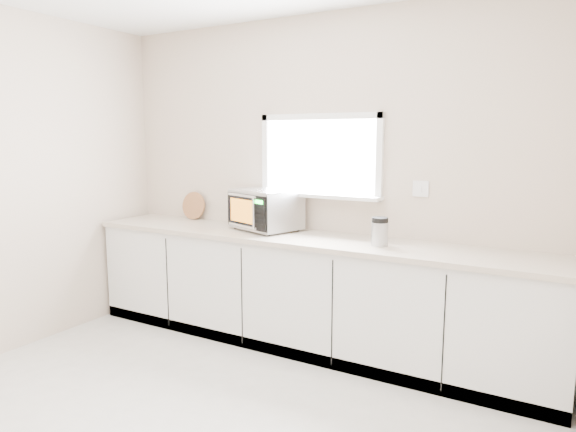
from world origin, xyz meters
The scene contains 7 objects.
back_wall centered at (0.00, 2.00, 1.36)m, with size 4.00×0.17×2.70m.
cabinets centered at (0.00, 1.70, 0.44)m, with size 3.92×0.60×0.88m, color silver.
countertop centered at (0.00, 1.69, 0.90)m, with size 3.92×0.64×0.04m, color beige.
microwave centered at (-0.42, 1.80, 1.10)m, with size 0.64×0.57×0.35m.
knife_block centered at (-0.22, 1.75, 1.06)m, with size 0.18×0.25×0.33m.
cutting_board centered at (-1.34, 1.94, 1.05)m, with size 0.27×0.27×0.02m, color #AA7241.
coffee_grinder centered at (0.65, 1.66, 1.03)m, with size 0.13×0.13×0.21m.
Camera 1 is at (1.91, -1.87, 1.70)m, focal length 32.00 mm.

